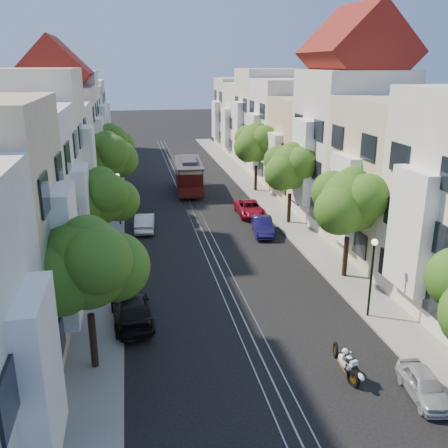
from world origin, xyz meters
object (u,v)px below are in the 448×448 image
tree_w_b (102,198)px  parked_car_e_near (424,385)px  lamp_west (118,191)px  parked_car_e_mid (263,226)px  sportbike_rider (347,363)px  cable_car (189,174)px  tree_e_b (351,203)px  parked_car_e_far (250,208)px  tree_e_c (292,168)px  tree_w_a (88,266)px  tree_w_d (111,143)px  tree_e_d (257,144)px  tree_w_c (107,157)px  lamp_east (372,266)px  parked_car_w_near (132,310)px  parked_car_w_far (129,201)px  parked_car_w_mid (145,222)px

tree_w_b → parked_car_e_near: size_ratio=2.01×
lamp_west → parked_car_e_mid: bearing=-21.7°
sportbike_rider → cable_car: cable_car is taller
tree_e_b → lamp_west: 18.90m
parked_car_e_near → parked_car_e_far: (-0.91, 25.13, 0.09)m
tree_e_b → tree_e_c: (-0.00, 11.00, -0.13)m
tree_w_a → cable_car: (7.64, 30.18, -2.88)m
tree_w_a → tree_w_d: 34.00m
tree_e_d → tree_w_c: 15.60m
parked_car_e_mid → parked_car_e_far: (0.20, 5.00, -0.03)m
lamp_west → tree_e_c: bearing=-8.5°
tree_w_a → cable_car: bearing=75.8°
tree_w_a → lamp_east: (13.44, 2.02, -1.89)m
tree_w_d → parked_car_w_near: size_ratio=1.38×
tree_w_c → parked_car_e_far: bearing=-10.7°
tree_w_b → parked_car_e_far: (11.74, 8.77, -3.77)m
tree_w_c → cable_car: 10.97m
tree_w_b → lamp_west: (0.84, 8.02, -1.55)m
tree_w_c → parked_car_w_far: 5.41m
tree_w_b → sportbike_rider: tree_w_b is taller
parked_car_w_far → tree_e_b: bearing=117.4°
tree_e_c → parked_car_w_near: 19.59m
tree_e_c → tree_w_d: (-14.40, 16.00, 0.00)m
tree_w_c → parked_car_e_far: (11.74, -2.23, -4.44)m
tree_w_d → lamp_east: tree_w_d is taller
lamp_west → parked_car_e_far: bearing=3.9°
parked_car_e_mid → parked_car_e_far: parked_car_e_mid is taller
tree_w_a → tree_w_b: size_ratio=1.07×
parked_car_w_near → cable_car: bearing=-107.9°
sportbike_rider → parked_car_w_mid: (-7.39, 21.19, -0.12)m
sportbike_rider → parked_car_w_far: 29.59m
tree_e_c → lamp_east: (-0.96, -15.98, -1.75)m
tree_e_d → lamp_west: (-13.56, -8.98, -2.02)m
parked_car_e_far → parked_car_w_near: bearing=-120.0°
tree_w_a → tree_w_c: size_ratio=0.94×
tree_e_c → parked_car_w_mid: 12.31m
parked_car_e_near → tree_e_c: bearing=92.0°
tree_w_c → tree_w_d: (-0.00, 11.00, -0.47)m
lamp_west → parked_car_w_far: (0.70, 5.56, -2.28)m
lamp_east → lamp_west: 21.97m
parked_car_w_near → parked_car_e_near: bearing=139.0°
tree_e_d → tree_w_c: tree_w_c is taller
lamp_west → parked_car_w_far: size_ratio=1.25×
cable_car → tree_w_c: bearing=-133.3°
tree_w_d → parked_car_e_near: size_ratio=2.09×
tree_e_d → lamp_west: size_ratio=1.65×
cable_car → parked_car_e_far: cable_car is taller
tree_w_c → sportbike_rider: tree_w_c is taller
tree_w_c → tree_w_d: 11.01m
tree_w_b → lamp_west: tree_w_b is taller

